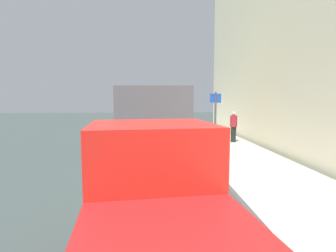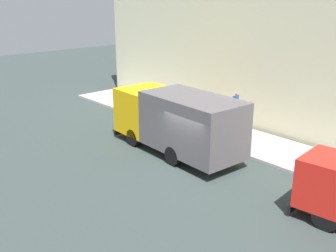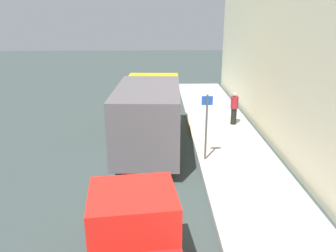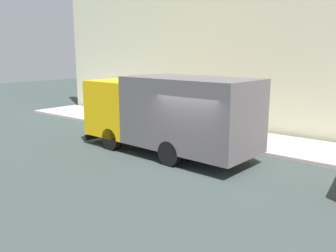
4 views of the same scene
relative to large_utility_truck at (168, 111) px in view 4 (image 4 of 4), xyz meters
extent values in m
plane|color=#36413F|center=(-0.98, -1.87, -1.68)|extent=(80.00, 80.00, 0.00)
cube|color=#B6A9A2|center=(3.69, -1.87, -1.60)|extent=(3.34, 30.00, 0.14)
cube|color=beige|center=(5.86, -1.87, 4.21)|extent=(0.50, 30.00, 11.77)
cube|color=#F4B80B|center=(0.11, 2.53, -0.07)|extent=(2.67, 2.44, 2.31)
cube|color=black|center=(0.16, 3.67, 0.21)|extent=(2.16, 0.16, 1.30)
cube|color=#5E585C|center=(-0.05, -1.11, 0.07)|extent=(2.79, 5.05, 2.59)
cube|color=black|center=(0.17, 3.75, -1.43)|extent=(2.47, 0.23, 0.24)
cylinder|color=black|center=(-1.04, 2.11, -1.23)|extent=(0.34, 0.91, 0.90)
cylinder|color=black|center=(1.23, 2.01, -1.23)|extent=(0.34, 0.91, 0.90)
cylinder|color=black|center=(-1.18, -1.05, -1.23)|extent=(0.34, 0.91, 0.90)
cylinder|color=black|center=(1.08, -1.16, -1.23)|extent=(0.34, 0.91, 0.90)
cylinder|color=black|center=(4.42, 2.74, -1.09)|extent=(0.33, 0.33, 0.88)
cylinder|color=maroon|center=(4.42, 2.74, -0.34)|extent=(0.44, 0.44, 0.64)
sphere|color=#CBA88A|center=(4.42, 2.74, 0.10)|extent=(0.24, 0.24, 0.24)
cylinder|color=#4C5156|center=(2.29, -1.71, -0.16)|extent=(0.08, 0.08, 2.74)
cube|color=blue|center=(2.29, -1.69, 0.96)|extent=(0.44, 0.03, 0.36)
camera|label=1|loc=(-0.20, -12.16, 0.95)|focal=28.57mm
camera|label=2|loc=(-12.72, -13.67, 5.84)|focal=43.35mm
camera|label=3|loc=(0.38, -14.48, 4.37)|focal=36.24mm
camera|label=4|loc=(-10.57, -8.53, 2.22)|focal=37.90mm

